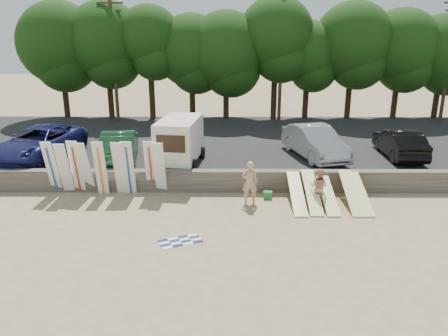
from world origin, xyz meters
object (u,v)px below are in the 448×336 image
at_px(beachgoer_b, 319,187).
at_px(car_3, 400,143).
at_px(car_1, 120,145).
at_px(beachgoer_a, 250,183).
at_px(cooler, 268,195).
at_px(car_2, 315,142).
at_px(box_trailer, 180,139).
at_px(car_0, 39,143).

bearing_deg(beachgoer_b, car_3, -108.05).
relative_size(car_1, beachgoer_b, 3.03).
xyz_separation_m(beachgoer_a, cooler, (0.85, 0.58, -0.79)).
xyz_separation_m(car_2, cooler, (-2.82, -4.26, -1.38)).
height_order(box_trailer, beachgoer_a, box_trailer).
bearing_deg(box_trailer, beachgoer_a, -40.26).
bearing_deg(beachgoer_a, car_2, -127.81).
bearing_deg(beachgoer_a, car_1, -33.87).
height_order(car_2, cooler, car_2).
distance_m(box_trailer, beachgoer_b, 7.38).
bearing_deg(beachgoer_b, car_2, -70.05).
xyz_separation_m(car_0, car_2, (14.53, 0.27, 0.01)).
relative_size(box_trailer, car_2, 0.75).
bearing_deg(cooler, box_trailer, 146.09).
bearing_deg(car_2, box_trailer, 174.90).
height_order(car_1, beachgoer_a, car_1).
relative_size(car_2, beachgoer_b, 3.22).
distance_m(car_2, car_3, 4.54).
xyz_separation_m(car_0, car_3, (19.07, 0.39, -0.08)).
bearing_deg(car_1, beachgoer_a, 137.81).
relative_size(box_trailer, car_1, 0.79).
bearing_deg(cooler, car_0, 163.04).
relative_size(car_1, car_3, 1.05).
height_order(beachgoer_b, cooler, beachgoer_b).
bearing_deg(car_3, box_trailer, 8.12).
height_order(car_3, beachgoer_b, car_3).
distance_m(car_1, beachgoer_b, 10.47).
xyz_separation_m(box_trailer, beachgoer_b, (6.30, -3.65, -1.20)).
bearing_deg(car_3, car_1, 3.98).
bearing_deg(cooler, beachgoer_b, -14.91).
bearing_deg(beachgoer_b, box_trailer, -1.77).
distance_m(car_0, car_1, 4.32).
height_order(box_trailer, cooler, box_trailer).
height_order(car_0, car_3, car_0).
bearing_deg(car_3, beachgoer_b, 45.04).
relative_size(box_trailer, beachgoer_a, 2.01).
distance_m(box_trailer, car_1, 3.32).
xyz_separation_m(car_0, car_1, (4.31, -0.26, -0.04)).
bearing_deg(car_2, cooler, -138.61).
distance_m(car_0, beachgoer_b, 14.58).
relative_size(box_trailer, cooler, 10.02).
distance_m(box_trailer, car_2, 7.14).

